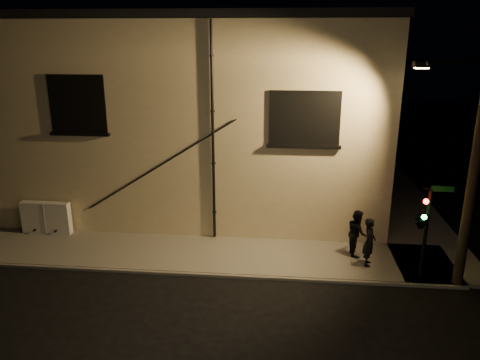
# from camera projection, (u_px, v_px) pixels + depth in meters

# --- Properties ---
(ground) EXTENTS (90.00, 90.00, 0.00)m
(ground) POSITION_uv_depth(u_px,v_px,m) (254.00, 278.00, 15.92)
(ground) COLOR black
(sidewalk) EXTENTS (21.00, 16.00, 0.12)m
(sidewalk) POSITION_uv_depth(u_px,v_px,m) (290.00, 227.00, 19.96)
(sidewalk) COLOR slate
(sidewalk) RESTS_ON ground
(building) EXTENTS (16.20, 12.23, 8.80)m
(building) POSITION_uv_depth(u_px,v_px,m) (208.00, 108.00, 23.43)
(building) COLOR beige
(building) RESTS_ON ground
(utility_cabinet) EXTENTS (2.01, 0.34, 1.32)m
(utility_cabinet) POSITION_uv_depth(u_px,v_px,m) (46.00, 218.00, 19.06)
(utility_cabinet) COLOR white
(utility_cabinet) RESTS_ON sidewalk
(pedestrian_a) EXTENTS (0.53, 0.71, 1.76)m
(pedestrian_a) POSITION_uv_depth(u_px,v_px,m) (369.00, 242.00, 16.33)
(pedestrian_a) COLOR black
(pedestrian_a) RESTS_ON sidewalk
(pedestrian_b) EXTENTS (0.71, 0.88, 1.72)m
(pedestrian_b) POSITION_uv_depth(u_px,v_px,m) (357.00, 233.00, 17.14)
(pedestrian_b) COLOR black
(pedestrian_b) RESTS_ON sidewalk
(traffic_signal) EXTENTS (1.33, 1.92, 3.26)m
(traffic_signal) POSITION_uv_depth(u_px,v_px,m) (422.00, 219.00, 14.91)
(traffic_signal) COLOR black
(traffic_signal) RESTS_ON sidewalk
(streetlamp_pole) EXTENTS (2.05, 1.40, 7.68)m
(streetlamp_pole) POSITION_uv_depth(u_px,v_px,m) (471.00, 168.00, 14.28)
(streetlamp_pole) COLOR black
(streetlamp_pole) RESTS_ON ground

